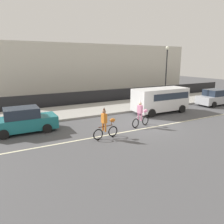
% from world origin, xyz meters
% --- Properties ---
extents(ground_plane, '(80.00, 80.00, 0.00)m').
position_xyz_m(ground_plane, '(0.00, 0.00, 0.00)').
color(ground_plane, '#4C4C4F').
extents(road_centre_line, '(36.00, 0.14, 0.01)m').
position_xyz_m(road_centre_line, '(0.00, -0.50, 0.00)').
color(road_centre_line, beige).
rests_on(road_centre_line, ground).
extents(sidewalk_curb, '(60.00, 5.00, 0.15)m').
position_xyz_m(sidewalk_curb, '(0.00, 6.50, 0.07)').
color(sidewalk_curb, '#9E9B93').
rests_on(sidewalk_curb, ground).
extents(fence_line, '(40.00, 0.08, 1.40)m').
position_xyz_m(fence_line, '(0.00, 9.40, 0.70)').
color(fence_line, black).
rests_on(fence_line, ground).
extents(building_backdrop, '(28.00, 8.00, 6.62)m').
position_xyz_m(building_backdrop, '(3.34, 18.00, 3.31)').
color(building_backdrop, beige).
rests_on(building_backdrop, ground).
extents(parade_cyclist_orange, '(1.72, 0.50, 1.92)m').
position_xyz_m(parade_cyclist_orange, '(-3.52, -0.93, 0.84)').
color(parade_cyclist_orange, black).
rests_on(parade_cyclist_orange, ground).
extents(parade_cyclist_pink, '(1.69, 0.58, 1.92)m').
position_xyz_m(parade_cyclist_pink, '(-0.26, 0.05, 0.84)').
color(parade_cyclist_pink, black).
rests_on(parade_cyclist_pink, ground).
extents(parked_van_white, '(5.00, 2.22, 2.18)m').
position_xyz_m(parked_van_white, '(3.79, 2.70, 1.28)').
color(parked_van_white, white).
rests_on(parked_van_white, ground).
extents(parked_car_silver, '(4.10, 1.92, 1.64)m').
position_xyz_m(parked_car_silver, '(11.06, 2.62, 0.78)').
color(parked_car_silver, '#B7BABF').
rests_on(parked_car_silver, ground).
extents(parked_car_teal, '(4.10, 1.92, 1.64)m').
position_xyz_m(parked_car_teal, '(-7.72, 2.62, 0.78)').
color(parked_car_teal, '#1E727A').
rests_on(parked_car_teal, ground).
extents(street_lamp_post, '(0.36, 0.36, 5.86)m').
position_xyz_m(street_lamp_post, '(7.16, 5.95, 3.99)').
color(street_lamp_post, black).
rests_on(street_lamp_post, sidewalk_curb).
extents(pedestrian_onlooker, '(0.32, 0.20, 1.62)m').
position_xyz_m(pedestrian_onlooker, '(3.50, 4.55, 1.01)').
color(pedestrian_onlooker, '#33333D').
rests_on(pedestrian_onlooker, sidewalk_curb).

